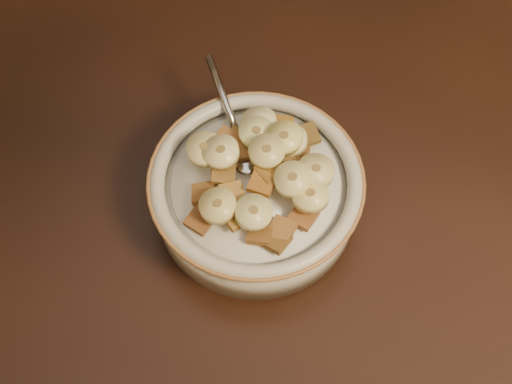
# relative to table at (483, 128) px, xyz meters

# --- Properties ---
(floor) EXTENTS (4.00, 4.50, 0.10)m
(floor) POSITION_rel_table_xyz_m (0.00, 0.00, -0.78)
(floor) COLOR #422816
(floor) RESTS_ON ground
(table) EXTENTS (1.43, 0.94, 0.04)m
(table) POSITION_rel_table_xyz_m (0.00, 0.00, 0.00)
(table) COLOR black
(table) RESTS_ON floor
(cereal_bowl) EXTENTS (0.18, 0.18, 0.04)m
(cereal_bowl) POSITION_rel_table_xyz_m (-0.20, -0.15, 0.04)
(cereal_bowl) COLOR #B3AD9F
(cereal_bowl) RESTS_ON table
(milk) EXTENTS (0.15, 0.15, 0.00)m
(milk) POSITION_rel_table_xyz_m (-0.20, -0.15, 0.06)
(milk) COLOR silver
(milk) RESTS_ON cereal_bowl
(spoon) EXTENTS (0.05, 0.05, 0.01)m
(spoon) POSITION_rel_table_xyz_m (-0.22, -0.13, 0.07)
(spoon) COLOR #A6A9B4
(spoon) RESTS_ON cereal_bowl
(cereal_square_0) EXTENTS (0.03, 0.03, 0.01)m
(cereal_square_0) POSITION_rel_table_xyz_m (-0.23, -0.13, 0.08)
(cereal_square_0) COLOR #8B5D1C
(cereal_square_0) RESTS_ON milk
(cereal_square_1) EXTENTS (0.03, 0.03, 0.01)m
(cereal_square_1) POSITION_rel_table_xyz_m (-0.17, -0.20, 0.07)
(cereal_square_1) COLOR brown
(cereal_square_1) RESTS_ON milk
(cereal_square_2) EXTENTS (0.02, 0.02, 0.01)m
(cereal_square_2) POSITION_rel_table_xyz_m (-0.18, -0.11, 0.07)
(cereal_square_2) COLOR brown
(cereal_square_2) RESTS_ON milk
(cereal_square_3) EXTENTS (0.02, 0.02, 0.01)m
(cereal_square_3) POSITION_rel_table_xyz_m (-0.23, -0.12, 0.07)
(cereal_square_3) COLOR brown
(cereal_square_3) RESTS_ON milk
(cereal_square_4) EXTENTS (0.02, 0.02, 0.01)m
(cereal_square_4) POSITION_rel_table_xyz_m (-0.19, -0.16, 0.09)
(cereal_square_4) COLOR brown
(cereal_square_4) RESTS_ON milk
(cereal_square_5) EXTENTS (0.03, 0.03, 0.01)m
(cereal_square_5) POSITION_rel_table_xyz_m (-0.18, -0.13, 0.08)
(cereal_square_5) COLOR brown
(cereal_square_5) RESTS_ON milk
(cereal_square_6) EXTENTS (0.03, 0.03, 0.01)m
(cereal_square_6) POSITION_rel_table_xyz_m (-0.17, -0.10, 0.07)
(cereal_square_6) COLOR brown
(cereal_square_6) RESTS_ON milk
(cereal_square_7) EXTENTS (0.03, 0.03, 0.01)m
(cereal_square_7) POSITION_rel_table_xyz_m (-0.21, -0.19, 0.08)
(cereal_square_7) COLOR olive
(cereal_square_7) RESTS_ON milk
(cereal_square_8) EXTENTS (0.03, 0.03, 0.01)m
(cereal_square_8) POSITION_rel_table_xyz_m (-0.22, -0.12, 0.08)
(cereal_square_8) COLOR #965C2C
(cereal_square_8) RESTS_ON milk
(cereal_square_9) EXTENTS (0.03, 0.03, 0.01)m
(cereal_square_9) POSITION_rel_table_xyz_m (-0.24, -0.20, 0.07)
(cereal_square_9) COLOR brown
(cereal_square_9) RESTS_ON milk
(cereal_square_10) EXTENTS (0.02, 0.02, 0.01)m
(cereal_square_10) POSITION_rel_table_xyz_m (-0.17, -0.12, 0.07)
(cereal_square_10) COLOR brown
(cereal_square_10) RESTS_ON milk
(cereal_square_11) EXTENTS (0.03, 0.03, 0.01)m
(cereal_square_11) POSITION_rel_table_xyz_m (-0.19, -0.15, 0.09)
(cereal_square_11) COLOR brown
(cereal_square_11) RESTS_ON milk
(cereal_square_12) EXTENTS (0.02, 0.02, 0.01)m
(cereal_square_12) POSITION_rel_table_xyz_m (-0.19, -0.09, 0.07)
(cereal_square_12) COLOR #995B18
(cereal_square_12) RESTS_ON milk
(cereal_square_13) EXTENTS (0.03, 0.03, 0.01)m
(cereal_square_13) POSITION_rel_table_xyz_m (-0.16, -0.18, 0.07)
(cereal_square_13) COLOR brown
(cereal_square_13) RESTS_ON milk
(cereal_square_14) EXTENTS (0.03, 0.03, 0.01)m
(cereal_square_14) POSITION_rel_table_xyz_m (-0.17, -0.19, 0.07)
(cereal_square_14) COLOR brown
(cereal_square_14) RESTS_ON milk
(cereal_square_15) EXTENTS (0.03, 0.03, 0.01)m
(cereal_square_15) POSITION_rel_table_xyz_m (-0.19, -0.15, 0.09)
(cereal_square_15) COLOR brown
(cereal_square_15) RESTS_ON milk
(cereal_square_16) EXTENTS (0.03, 0.03, 0.01)m
(cereal_square_16) POSITION_rel_table_xyz_m (-0.20, -0.12, 0.08)
(cereal_square_16) COLOR brown
(cereal_square_16) RESTS_ON milk
(cereal_square_17) EXTENTS (0.02, 0.02, 0.01)m
(cereal_square_17) POSITION_rel_table_xyz_m (-0.19, -0.20, 0.07)
(cereal_square_17) COLOR brown
(cereal_square_17) RESTS_ON milk
(cereal_square_18) EXTENTS (0.03, 0.03, 0.01)m
(cereal_square_18) POSITION_rel_table_xyz_m (-0.22, -0.17, 0.08)
(cereal_square_18) COLOR olive
(cereal_square_18) RESTS_ON milk
(cereal_square_19) EXTENTS (0.03, 0.03, 0.01)m
(cereal_square_19) POSITION_rel_table_xyz_m (-0.24, -0.17, 0.07)
(cereal_square_19) COLOR brown
(cereal_square_19) RESTS_ON milk
(cereal_square_20) EXTENTS (0.02, 0.02, 0.01)m
(cereal_square_20) POSITION_rel_table_xyz_m (-0.23, -0.15, 0.08)
(cereal_square_20) COLOR olive
(cereal_square_20) RESTS_ON milk
(cereal_square_21) EXTENTS (0.03, 0.03, 0.01)m
(cereal_square_21) POSITION_rel_table_xyz_m (-0.24, -0.12, 0.07)
(cereal_square_21) COLOR brown
(cereal_square_21) RESTS_ON milk
(cereal_square_22) EXTENTS (0.02, 0.02, 0.01)m
(cereal_square_22) POSITION_rel_table_xyz_m (-0.21, -0.11, 0.07)
(cereal_square_22) COLOR brown
(cereal_square_22) RESTS_ON milk
(banana_slice_0) EXTENTS (0.04, 0.04, 0.01)m
(banana_slice_0) POSITION_rel_table_xyz_m (-0.20, -0.19, 0.08)
(banana_slice_0) COLOR #D8C77F
(banana_slice_0) RESTS_ON milk
(banana_slice_1) EXTENTS (0.04, 0.04, 0.01)m
(banana_slice_1) POSITION_rel_table_xyz_m (-0.21, -0.10, 0.08)
(banana_slice_1) COLOR beige
(banana_slice_1) RESTS_ON milk
(banana_slice_2) EXTENTS (0.04, 0.04, 0.01)m
(banana_slice_2) POSITION_rel_table_xyz_m (-0.15, -0.16, 0.09)
(banana_slice_2) COLOR #E7D078
(banana_slice_2) RESTS_ON milk
(banana_slice_3) EXTENTS (0.04, 0.04, 0.01)m
(banana_slice_3) POSITION_rel_table_xyz_m (-0.21, -0.11, 0.08)
(banana_slice_3) COLOR #FEF4AA
(banana_slice_3) RESTS_ON milk
(banana_slice_4) EXTENTS (0.03, 0.03, 0.01)m
(banana_slice_4) POSITION_rel_table_xyz_m (-0.17, -0.15, 0.09)
(banana_slice_4) COLOR #D0BA8A
(banana_slice_4) RESTS_ON milk
(banana_slice_5) EXTENTS (0.03, 0.03, 0.01)m
(banana_slice_5) POSITION_rel_table_xyz_m (-0.15, -0.14, 0.09)
(banana_slice_5) COLOR #F9DC82
(banana_slice_5) RESTS_ON milk
(banana_slice_6) EXTENTS (0.04, 0.04, 0.01)m
(banana_slice_6) POSITION_rel_table_xyz_m (-0.20, -0.13, 0.09)
(banana_slice_6) COLOR #C9BB73
(banana_slice_6) RESTS_ON milk
(banana_slice_7) EXTENTS (0.04, 0.04, 0.01)m
(banana_slice_7) POSITION_rel_table_xyz_m (-0.23, -0.19, 0.09)
(banana_slice_7) COLOR #D4B966
(banana_slice_7) RESTS_ON milk
(banana_slice_8) EXTENTS (0.04, 0.04, 0.01)m
(banana_slice_8) POSITION_rel_table_xyz_m (-0.25, -0.14, 0.09)
(banana_slice_8) COLOR #C8B982
(banana_slice_8) RESTS_ON milk
(banana_slice_9) EXTENTS (0.03, 0.03, 0.01)m
(banana_slice_9) POSITION_rel_table_xyz_m (-0.18, -0.11, 0.08)
(banana_slice_9) COLOR beige
(banana_slice_9) RESTS_ON milk
(banana_slice_10) EXTENTS (0.04, 0.04, 0.01)m
(banana_slice_10) POSITION_rel_table_xyz_m (-0.23, -0.14, 0.09)
(banana_slice_10) COLOR #F8E291
(banana_slice_10) RESTS_ON milk
(banana_slice_11) EXTENTS (0.04, 0.04, 0.02)m
(banana_slice_11) POSITION_rel_table_xyz_m (-0.19, -0.12, 0.09)
(banana_slice_11) COLOR #FAE279
(banana_slice_11) RESTS_ON milk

